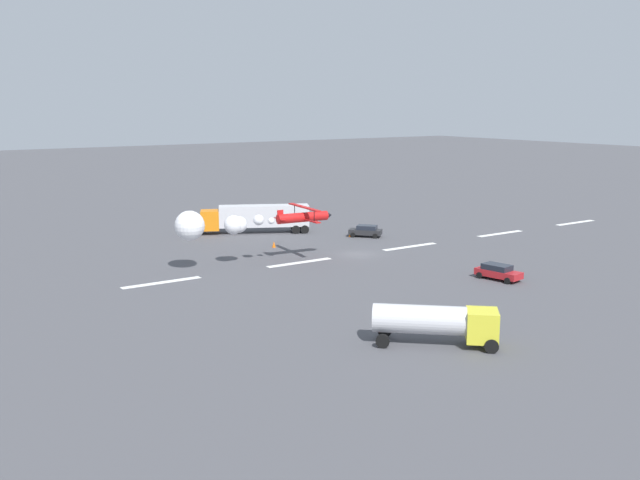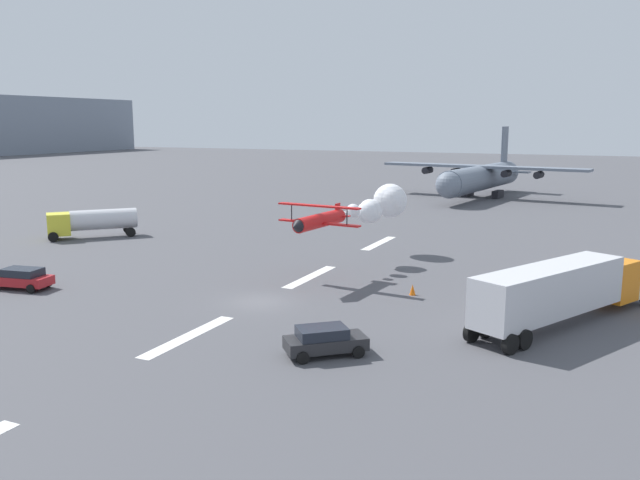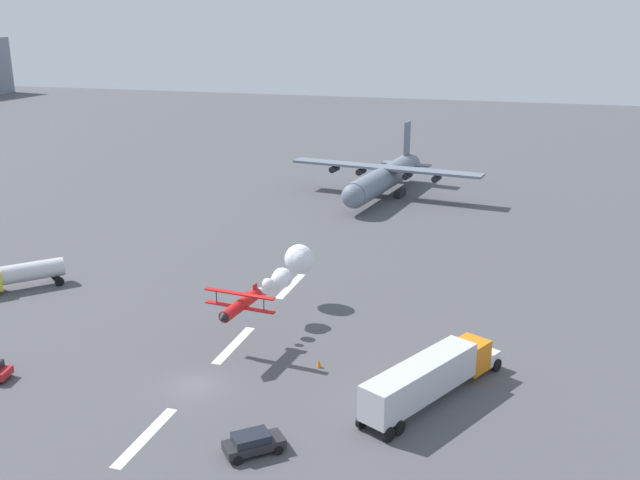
% 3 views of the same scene
% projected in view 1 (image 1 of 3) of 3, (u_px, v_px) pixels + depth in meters
% --- Properties ---
extents(ground_plane, '(440.00, 440.00, 0.00)m').
position_uv_depth(ground_plane, '(358.00, 254.00, 82.32)').
color(ground_plane, '#4C4C51').
rests_on(ground_plane, ground).
extents(runway_stripe_0, '(8.00, 0.90, 0.01)m').
position_uv_depth(runway_stripe_0, '(575.00, 223.00, 103.99)').
color(runway_stripe_0, white).
rests_on(runway_stripe_0, ground).
extents(runway_stripe_1, '(8.00, 0.90, 0.01)m').
position_uv_depth(runway_stripe_1, '(500.00, 234.00, 95.32)').
color(runway_stripe_1, white).
rests_on(runway_stripe_1, ground).
extents(runway_stripe_2, '(8.00, 0.90, 0.01)m').
position_uv_depth(runway_stripe_2, '(410.00, 247.00, 86.65)').
color(runway_stripe_2, white).
rests_on(runway_stripe_2, ground).
extents(runway_stripe_3, '(8.00, 0.90, 0.01)m').
position_uv_depth(runway_stripe_3, '(300.00, 263.00, 77.98)').
color(runway_stripe_3, white).
rests_on(runway_stripe_3, ground).
extents(runway_stripe_4, '(8.00, 0.90, 0.01)m').
position_uv_depth(runway_stripe_4, '(162.00, 283.00, 69.31)').
color(runway_stripe_4, white).
rests_on(runway_stripe_4, ground).
extents(stunt_biplane_red, '(18.21, 6.76, 3.05)m').
position_uv_depth(stunt_biplane_red, '(218.00, 224.00, 74.31)').
color(stunt_biplane_red, red).
extents(semi_truck_orange, '(15.40, 9.67, 3.70)m').
position_uv_depth(semi_truck_orange, '(253.00, 217.00, 95.42)').
color(semi_truck_orange, silver).
rests_on(semi_truck_orange, ground).
extents(fuel_tanker_truck, '(8.16, 7.76, 2.90)m').
position_uv_depth(fuel_tanker_truck, '(437.00, 322.00, 51.12)').
color(fuel_tanker_truck, yellow).
rests_on(fuel_tanker_truck, ground).
extents(followme_car_yellow, '(4.10, 4.33, 1.52)m').
position_uv_depth(followme_car_yellow, '(366.00, 231.00, 92.92)').
color(followme_car_yellow, '#262628').
rests_on(followme_car_yellow, ground).
extents(airport_staff_sedan, '(2.65, 4.75, 1.52)m').
position_uv_depth(airport_staff_sedan, '(498.00, 272.00, 70.34)').
color(airport_staff_sedan, '#B21E23').
rests_on(airport_staff_sedan, ground).
extents(traffic_cone_near, '(0.44, 0.44, 0.75)m').
position_uv_depth(traffic_cone_near, '(350.00, 234.00, 92.95)').
color(traffic_cone_near, orange).
rests_on(traffic_cone_near, ground).
extents(traffic_cone_far, '(0.44, 0.44, 0.75)m').
position_uv_depth(traffic_cone_far, '(274.00, 244.00, 86.14)').
color(traffic_cone_far, orange).
rests_on(traffic_cone_far, ground).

